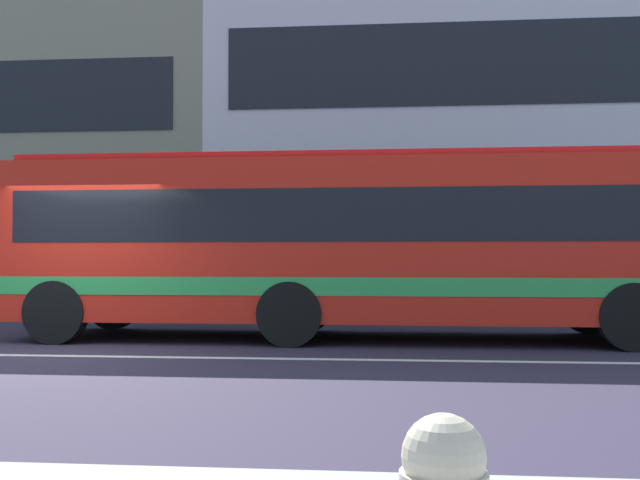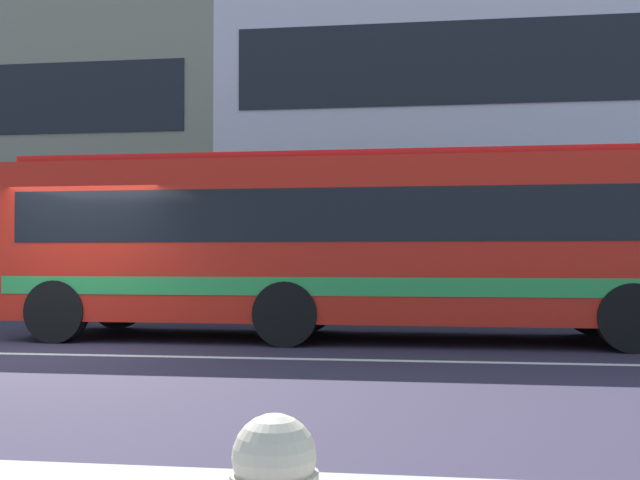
{
  "view_description": "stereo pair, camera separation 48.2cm",
  "coord_description": "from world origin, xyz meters",
  "views": [
    {
      "loc": [
        4.73,
        -9.66,
        1.37
      ],
      "look_at": [
        3.58,
        2.98,
        1.67
      ],
      "focal_mm": 40.54,
      "sensor_mm": 36.0,
      "label": 1
    },
    {
      "loc": [
        5.21,
        -9.6,
        1.37
      ],
      "look_at": [
        3.58,
        2.98,
        1.67
      ],
      "focal_mm": 40.54,
      "sensor_mm": 36.0,
      "label": 2
    }
  ],
  "objects": [
    {
      "name": "ground_plane",
      "position": [
        0.0,
        0.0,
        0.0
      ],
      "size": [
        160.0,
        160.0,
        0.0
      ],
      "primitive_type": "plane",
      "color": "#30293D"
    },
    {
      "name": "lane_centre_line",
      "position": [
        0.0,
        0.0,
        0.0
      ],
      "size": [
        60.0,
        0.16,
        0.01
      ],
      "primitive_type": "cube",
      "color": "silver",
      "rests_on": "ground_plane"
    },
    {
      "name": "hedge_row_far",
      "position": [
        3.38,
        6.32,
        0.48
      ],
      "size": [
        17.97,
        1.1,
        0.96
      ],
      "primitive_type": "cube",
      "color": "#3A6D27",
      "rests_on": "ground_plane"
    },
    {
      "name": "apartment_block_right",
      "position": [
        8.94,
        15.76,
        5.72
      ],
      "size": [
        18.64,
        11.39,
        11.43
      ],
      "color": "silver",
      "rests_on": "ground_plane"
    },
    {
      "name": "transit_bus",
      "position": [
        3.93,
        2.48,
        1.67
      ],
      "size": [
        10.83,
        2.75,
        3.03
      ],
      "color": "red",
      "rests_on": "ground_plane"
    }
  ]
}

